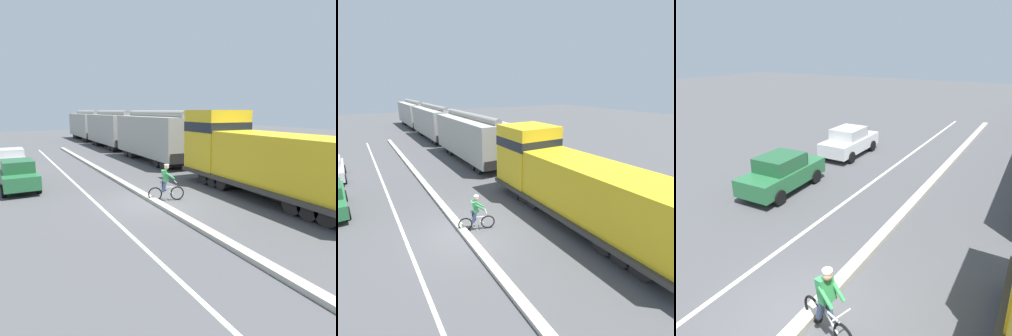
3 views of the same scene
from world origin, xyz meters
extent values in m
plane|color=#4C4C4F|center=(0.00, 0.00, 0.00)|extent=(120.00, 120.00, 0.00)
cube|color=#B2AD9E|center=(0.00, 6.00, 0.08)|extent=(0.36, 36.00, 0.16)
cube|color=silver|center=(-2.40, 6.00, 0.00)|extent=(0.14, 36.00, 0.01)
cube|color=#286B3D|center=(-5.37, 5.45, 0.67)|extent=(1.91, 4.28, 0.70)
cube|color=#225B34|center=(-5.36, 5.30, 1.32)|extent=(1.59, 1.97, 0.60)
cube|color=#1E232D|center=(-5.41, 6.30, 1.27)|extent=(1.43, 0.19, 0.51)
cylinder|color=black|center=(-6.24, 6.71, 0.32)|extent=(0.25, 0.65, 0.64)
cylinder|color=black|center=(-4.63, 6.79, 0.32)|extent=(0.25, 0.65, 0.64)
cylinder|color=black|center=(-6.11, 4.11, 0.32)|extent=(0.25, 0.65, 0.64)
cylinder|color=black|center=(-4.50, 4.19, 0.32)|extent=(0.25, 0.65, 0.64)
cube|color=silver|center=(-5.44, 11.32, 0.67)|extent=(1.76, 4.22, 0.70)
cube|color=beige|center=(-5.44, 11.17, 1.32)|extent=(1.53, 1.92, 0.60)
cube|color=#1E232D|center=(-5.46, 12.17, 1.27)|extent=(1.43, 0.14, 0.51)
cylinder|color=black|center=(-6.27, 12.61, 0.32)|extent=(0.23, 0.64, 0.64)
cylinder|color=black|center=(-4.66, 12.64, 0.32)|extent=(0.23, 0.64, 0.64)
cylinder|color=black|center=(-6.23, 10.01, 0.32)|extent=(0.23, 0.64, 0.64)
cylinder|color=black|center=(-4.62, 10.03, 0.32)|extent=(0.23, 0.64, 0.64)
torus|color=black|center=(0.16, 0.13, 0.33)|extent=(0.65, 0.25, 0.66)
cylinder|color=silver|center=(0.66, -0.03, 0.63)|extent=(0.77, 0.28, 0.05)
cylinder|color=silver|center=(0.75, -0.06, 0.45)|extent=(0.47, 0.19, 0.36)
cylinder|color=silver|center=(0.45, 0.04, 0.78)|extent=(0.04, 0.04, 0.30)
cylinder|color=silver|center=(1.08, -0.16, 0.88)|extent=(0.18, 0.47, 0.04)
cylinder|color=#38476B|center=(0.57, 0.10, 0.68)|extent=(0.33, 0.22, 0.52)
cylinder|color=#38476B|center=(0.51, -0.09, 0.68)|extent=(0.29, 0.21, 0.52)
cube|color=#338C4C|center=(0.61, -0.01, 1.20)|extent=(0.41, 0.42, 0.57)
sphere|color=tan|center=(0.68, -0.03, 1.59)|extent=(0.22, 0.22, 0.22)
cylinder|color=white|center=(0.68, -0.03, 1.69)|extent=(0.22, 0.22, 0.05)
cylinder|color=#338C4C|center=(0.85, 0.08, 1.20)|extent=(0.47, 0.22, 0.36)
cylinder|color=#338C4C|center=(0.75, -0.22, 1.20)|extent=(0.47, 0.22, 0.36)
camera|label=1|loc=(-6.10, -13.30, 4.17)|focal=35.00mm
camera|label=2|loc=(-3.68, -10.04, 6.47)|focal=28.00mm
camera|label=3|loc=(3.78, -4.49, 5.88)|focal=35.00mm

